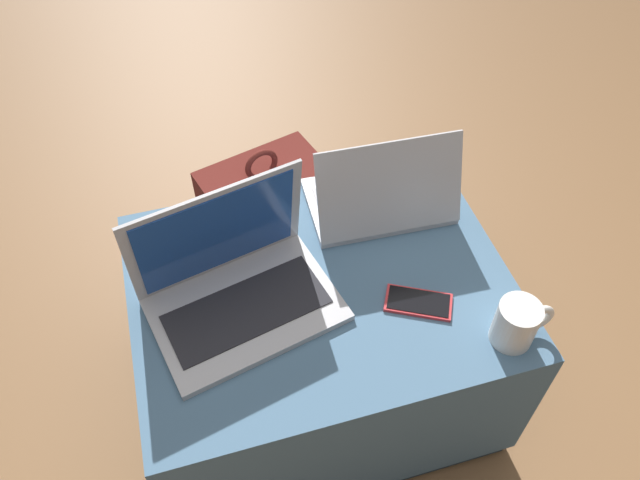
{
  "coord_description": "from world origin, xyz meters",
  "views": [
    {
      "loc": [
        -0.23,
        -0.78,
        1.56
      ],
      "look_at": [
        0.01,
        0.05,
        0.55
      ],
      "focal_mm": 35.0,
      "sensor_mm": 36.0,
      "label": 1
    }
  ],
  "objects": [
    {
      "name": "coffee_mug",
      "position": [
        0.34,
        -0.24,
        0.52
      ],
      "size": [
        0.13,
        0.09,
        0.1
      ],
      "color": "white",
      "rests_on": "ottoman"
    },
    {
      "name": "backpack",
      "position": [
        -0.03,
        0.48,
        0.19
      ],
      "size": [
        0.38,
        0.32,
        0.46
      ],
      "rotation": [
        0.0,
        0.0,
        3.41
      ],
      "color": "#5B1E19",
      "rests_on": "ground_plane"
    },
    {
      "name": "laptop_near",
      "position": [
        -0.18,
        0.01,
        0.52
      ],
      "size": [
        0.43,
        0.34,
        0.27
      ],
      "rotation": [
        0.0,
        0.0,
        0.23
      ],
      "color": "#B7B7BC",
      "rests_on": "ottoman"
    },
    {
      "name": "ottoman",
      "position": [
        0.0,
        0.0,
        0.24
      ],
      "size": [
        0.82,
        0.64,
        0.47
      ],
      "color": "#2A3D4E",
      "rests_on": "ground_plane"
    },
    {
      "name": "laptop_far",
      "position": [
        0.2,
        0.17,
        0.52
      ],
      "size": [
        0.34,
        0.24,
        0.22
      ],
      "rotation": [
        0.0,
        0.0,
        3.1
      ],
      "color": "#B7B7BC",
      "rests_on": "ottoman"
    },
    {
      "name": "ground_plane",
      "position": [
        0.0,
        0.0,
        0.0
      ],
      "size": [
        14.0,
        14.0,
        0.0
      ],
      "primitive_type": "plane",
      "color": "olive"
    },
    {
      "name": "cell_phone",
      "position": [
        0.18,
        -0.11,
        0.47
      ],
      "size": [
        0.16,
        0.13,
        0.01
      ],
      "rotation": [
        0.0,
        0.0,
        1.09
      ],
      "color": "red",
      "rests_on": "ottoman"
    }
  ]
}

